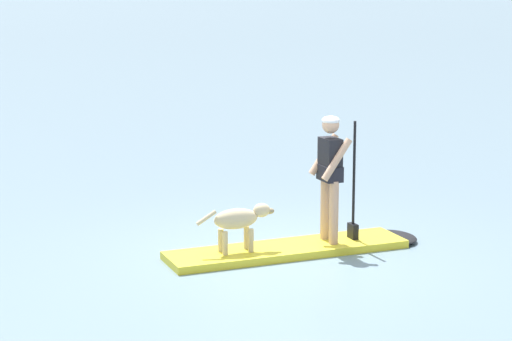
{
  "coord_description": "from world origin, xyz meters",
  "views": [
    {
      "loc": [
        -5.19,
        -11.04,
        3.57
      ],
      "look_at": [
        0.0,
        1.0,
        0.9
      ],
      "focal_mm": 69.24,
      "sensor_mm": 36.0,
      "label": 1
    }
  ],
  "objects": [
    {
      "name": "paddleboard",
      "position": [
        0.23,
        -0.0,
        0.05
      ],
      "size": [
        3.45,
        0.81,
        0.1
      ],
      "color": "yellow",
      "rests_on": "ground_plane"
    },
    {
      "name": "dog",
      "position": [
        -0.65,
        0.01,
        0.5
      ],
      "size": [
        1.04,
        0.23,
        0.59
      ],
      "color": "#CCB78C",
      "rests_on": "paddleboard"
    },
    {
      "name": "ground_plane",
      "position": [
        0.0,
        0.0,
        0.0
      ],
      "size": [
        400.0,
        400.0,
        0.0
      ],
      "primitive_type": "plane",
      "color": "slate"
    },
    {
      "name": "person_paddler",
      "position": [
        0.62,
        -0.01,
        1.06
      ],
      "size": [
        0.61,
        0.48,
        1.65
      ],
      "color": "tan",
      "rests_on": "paddleboard"
    }
  ]
}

